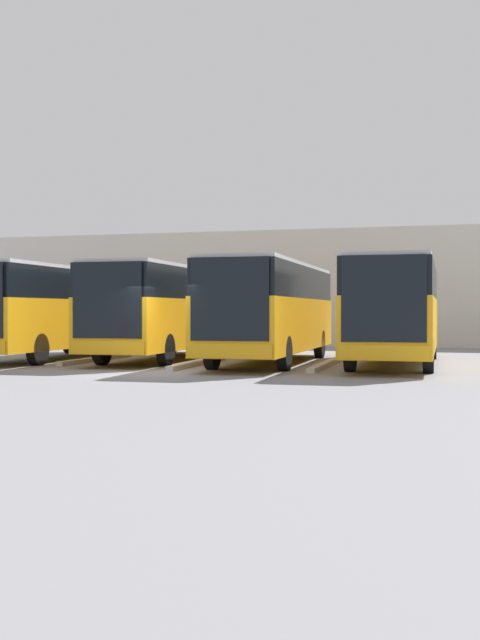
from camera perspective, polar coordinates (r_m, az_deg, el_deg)
ground_plane at (r=23.18m, az=-5.63°, el=-3.74°), size 600.00×600.00×0.00m
bus_0 at (r=26.87m, az=11.03°, el=0.85°), size 2.80×11.15×3.37m
curb_divider_0 at (r=25.56m, az=6.08°, el=-3.16°), size 0.39×5.80×0.15m
bus_1 at (r=27.24m, az=2.27°, el=0.86°), size 2.80×11.15×3.37m
curb_divider_1 at (r=26.30m, az=-2.96°, el=-3.06°), size 0.39×5.80×0.15m
bus_2 at (r=29.45m, az=-5.11°, el=0.84°), size 2.80×11.15×3.37m
curb_divider_2 at (r=28.82m, az=-10.12°, el=-2.74°), size 0.39×5.80×0.15m
bus_3 at (r=30.44m, az=-12.97°, el=0.82°), size 2.80×11.15×3.37m
station_building at (r=47.32m, az=5.54°, el=2.10°), size 34.28×16.50×5.91m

